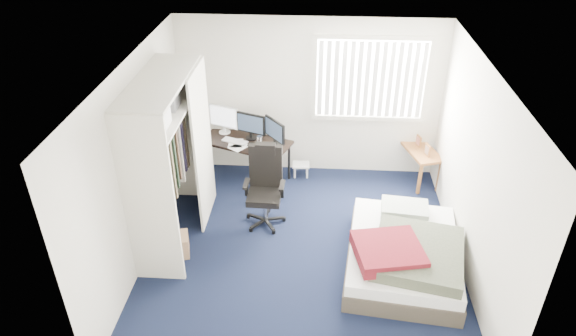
# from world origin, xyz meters

# --- Properties ---
(ground) EXTENTS (4.20, 4.20, 0.00)m
(ground) POSITION_xyz_m (0.00, 0.00, 0.00)
(ground) COLOR black
(ground) RESTS_ON ground
(room_shell) EXTENTS (4.20, 4.20, 4.20)m
(room_shell) POSITION_xyz_m (0.00, 0.00, 1.51)
(room_shell) COLOR silver
(room_shell) RESTS_ON ground
(window_assembly) EXTENTS (1.72, 0.09, 1.32)m
(window_assembly) POSITION_xyz_m (0.90, 2.04, 1.60)
(window_assembly) COLOR white
(window_assembly) RESTS_ON ground
(closet) EXTENTS (0.64, 1.84, 2.22)m
(closet) POSITION_xyz_m (-1.67, 0.27, 1.35)
(closet) COLOR beige
(closet) RESTS_ON ground
(desk) EXTENTS (1.50, 1.08, 1.13)m
(desk) POSITION_xyz_m (-0.95, 1.75, 0.71)
(desk) COLOR black
(desk) RESTS_ON ground
(office_chair) EXTENTS (0.56, 0.55, 1.15)m
(office_chair) POSITION_xyz_m (-0.54, 0.65, 0.44)
(office_chair) COLOR black
(office_chair) RESTS_ON ground
(footstool) EXTENTS (0.28, 0.23, 0.22)m
(footstool) POSITION_xyz_m (-0.10, 1.85, 0.17)
(footstool) COLOR white
(footstool) RESTS_ON ground
(nightstand) EXTENTS (0.62, 0.88, 0.73)m
(nightstand) POSITION_xyz_m (1.75, 1.85, 0.48)
(nightstand) COLOR brown
(nightstand) RESTS_ON ground
(bed) EXTENTS (1.53, 1.92, 0.60)m
(bed) POSITION_xyz_m (1.26, -0.27, 0.26)
(bed) COLOR #3D352C
(bed) RESTS_ON ground
(pine_box) EXTENTS (0.44, 0.37, 0.29)m
(pine_box) POSITION_xyz_m (-1.65, -0.17, 0.14)
(pine_box) COLOR #A77553
(pine_box) RESTS_ON ground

